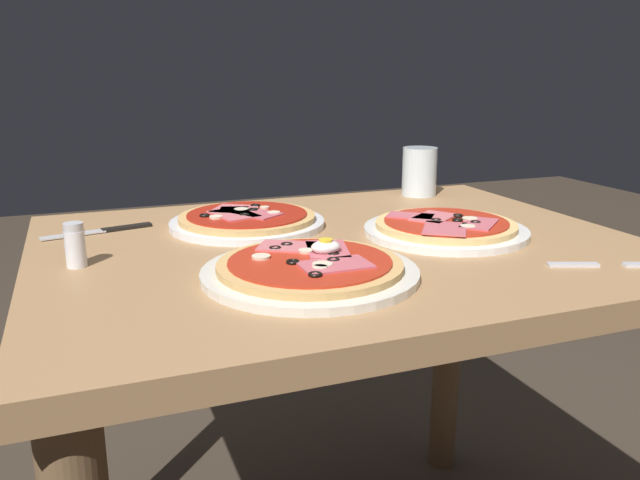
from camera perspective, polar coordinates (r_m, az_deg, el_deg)
dining_table at (r=1.13m, az=1.80°, el=-6.70°), size 1.00×0.79×0.75m
pizza_foreground at (r=0.91m, az=-0.86°, el=-2.56°), size 0.31×0.31×0.05m
pizza_across_left at (r=1.16m, az=11.09°, el=1.07°), size 0.29×0.29×0.03m
pizza_across_right at (r=1.20m, az=-6.50°, el=1.77°), size 0.29×0.29×0.03m
water_glass_near at (r=1.50m, az=8.81°, el=5.77°), size 0.08×0.08×0.11m
fork at (r=1.04m, az=23.03°, el=-2.04°), size 0.15×0.07×0.00m
knife at (r=1.22m, az=-18.51°, el=0.83°), size 0.19×0.06×0.01m
salt_shaker at (r=1.01m, az=-20.93°, el=-0.43°), size 0.03×0.03×0.07m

